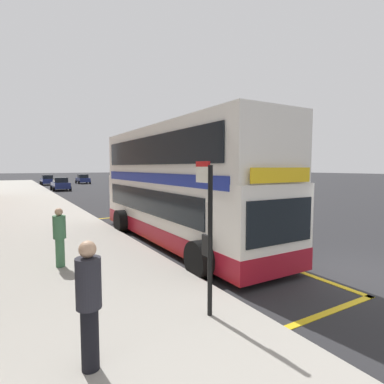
% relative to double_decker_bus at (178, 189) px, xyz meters
% --- Properties ---
extents(ground_plane, '(260.00, 260.00, 0.00)m').
position_rel_double_decker_bus_xyz_m(ground_plane, '(2.46, 26.39, -2.06)').
color(ground_plane, '#28282B').
extents(pavement_near, '(6.00, 76.00, 0.14)m').
position_rel_double_decker_bus_xyz_m(pavement_near, '(-4.54, 26.39, -1.99)').
color(pavement_near, '#A39E93').
rests_on(pavement_near, ground).
extents(double_decker_bus, '(3.17, 10.48, 4.40)m').
position_rel_double_decker_bus_xyz_m(double_decker_bus, '(0.00, 0.00, 0.00)').
color(double_decker_bus, white).
rests_on(double_decker_bus, ground).
extents(bus_bay_markings, '(2.90, 13.85, 0.01)m').
position_rel_double_decker_bus_xyz_m(bus_bay_markings, '(-0.09, 0.14, -2.06)').
color(bus_bay_markings, gold).
rests_on(bus_bay_markings, ground).
extents(bus_stop_sign, '(0.09, 0.51, 2.88)m').
position_rel_double_decker_bus_xyz_m(bus_stop_sign, '(-2.44, -5.74, -0.25)').
color(bus_stop_sign, black).
rests_on(bus_stop_sign, pavement_near).
extents(parked_car_grey_behind, '(2.09, 4.20, 1.62)m').
position_rel_double_decker_bus_xyz_m(parked_car_grey_behind, '(7.22, 16.91, -1.26)').
color(parked_car_grey_behind, slate).
rests_on(parked_car_grey_behind, ground).
extents(parked_car_navy_far, '(2.09, 4.20, 1.62)m').
position_rel_double_decker_bus_xyz_m(parked_car_navy_far, '(5.46, 45.98, -1.26)').
color(parked_car_navy_far, navy).
rests_on(parked_car_navy_far, ground).
extents(parked_car_navy_distant, '(2.09, 4.20, 1.62)m').
position_rel_double_decker_bus_xyz_m(parked_car_navy_distant, '(-0.35, 44.60, -1.26)').
color(parked_car_navy_distant, navy).
rests_on(parked_car_navy_distant, ground).
extents(parked_car_navy_ahead, '(2.09, 4.20, 1.62)m').
position_rel_double_decker_bus_xyz_m(parked_car_navy_ahead, '(-0.21, 30.74, -1.26)').
color(parked_car_navy_ahead, navy).
rests_on(parked_car_navy_ahead, ground).
extents(pedestrian_waiting_near_sign, '(0.34, 0.34, 1.79)m').
position_rel_double_decker_bus_xyz_m(pedestrian_waiting_near_sign, '(-4.71, -6.27, -0.94)').
color(pedestrian_waiting_near_sign, black).
rests_on(pedestrian_waiting_near_sign, pavement_near).
extents(pedestrian_further_back, '(0.34, 0.34, 1.65)m').
position_rel_double_decker_bus_xyz_m(pedestrian_further_back, '(-4.45, -1.35, -1.03)').
color(pedestrian_further_back, '#3F724C').
rests_on(pedestrian_further_back, pavement_near).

